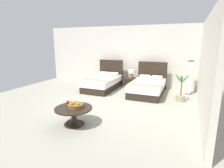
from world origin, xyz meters
TOP-DOWN VIEW (x-y plane):
  - ground_plane at (0.00, 0.00)m, footprint 9.56×9.87m
  - wall_back at (0.00, 3.14)m, footprint 9.56×0.12m
  - wall_side_right at (2.98, 0.40)m, footprint 0.12×5.47m
  - bed_near_window at (-1.03, 1.79)m, footprint 1.23×2.13m
  - bed_near_corner at (1.02, 1.79)m, footprint 1.31×2.13m
  - nightstand at (0.07, 2.58)m, footprint 0.53×0.49m
  - table_lamp at (0.07, 2.60)m, footprint 0.32×0.32m
  - coffee_table at (-0.11, -1.83)m, footprint 0.96×0.96m
  - fruit_bowl at (-0.07, -1.79)m, footprint 0.42×0.42m
  - loose_apple at (-0.45, -1.61)m, footprint 0.08×0.08m
  - loose_orange at (-0.35, -1.61)m, footprint 0.09×0.09m
  - floor_lamp_corner at (2.58, 2.46)m, footprint 0.21×0.21m
  - potted_palm at (2.34, 1.30)m, footprint 0.49×0.55m

SIDE VIEW (x-z plane):
  - ground_plane at x=0.00m, z-range -0.02..0.00m
  - nightstand at x=0.07m, z-range 0.00..0.45m
  - potted_palm at x=2.34m, z-range -0.25..0.77m
  - bed_near_corner at x=1.02m, z-range -0.32..0.92m
  - bed_near_window at x=-1.03m, z-range -0.32..0.93m
  - coffee_table at x=-0.11m, z-range 0.11..0.58m
  - loose_apple at x=-0.45m, z-range 0.47..0.55m
  - loose_orange at x=-0.35m, z-range 0.47..0.56m
  - fruit_bowl at x=-0.07m, z-range 0.45..0.60m
  - floor_lamp_corner at x=2.58m, z-range 0.00..1.38m
  - table_lamp at x=0.07m, z-range 0.50..0.90m
  - wall_back at x=0.00m, z-range 0.00..2.87m
  - wall_side_right at x=2.98m, z-range 0.00..2.87m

